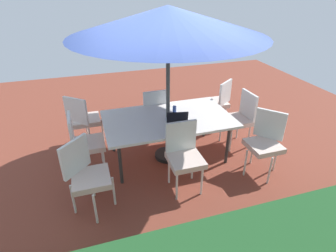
{
  "coord_description": "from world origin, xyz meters",
  "views": [
    {
      "loc": [
        1.17,
        3.71,
        2.69
      ],
      "look_at": [
        0.0,
        0.0,
        0.59
      ],
      "focal_mm": 29.51,
      "sensor_mm": 36.0,
      "label": 1
    }
  ],
  "objects_px": {
    "patio_umbrella": "(168,22)",
    "chair_north": "(184,154)",
    "chair_northeast": "(87,173)",
    "cup": "(174,109)",
    "chair_south": "(154,110)",
    "dining_table": "(168,120)",
    "chair_southwest": "(217,101)",
    "chair_southeast": "(83,118)",
    "laptop": "(177,120)",
    "chair_west": "(240,117)",
    "chair_northwest": "(265,140)",
    "chair_east": "(84,141)"
  },
  "relations": [
    {
      "from": "chair_west",
      "to": "chair_southeast",
      "type": "bearing_deg",
      "value": -107.73
    },
    {
      "from": "chair_southwest",
      "to": "chair_west",
      "type": "distance_m",
      "value": 0.74
    },
    {
      "from": "patio_umbrella",
      "to": "chair_north",
      "type": "relative_size",
      "value": 2.79
    },
    {
      "from": "chair_east",
      "to": "chair_northwest",
      "type": "bearing_deg",
      "value": -107.95
    },
    {
      "from": "laptop",
      "to": "chair_west",
      "type": "bearing_deg",
      "value": -159.48
    },
    {
      "from": "dining_table",
      "to": "laptop",
      "type": "distance_m",
      "value": 0.22
    },
    {
      "from": "chair_northeast",
      "to": "chair_west",
      "type": "height_order",
      "value": "same"
    },
    {
      "from": "chair_southwest",
      "to": "cup",
      "type": "bearing_deg",
      "value": -8.35
    },
    {
      "from": "chair_southwest",
      "to": "laptop",
      "type": "xyz_separation_m",
      "value": [
        1.17,
        0.95,
        0.23
      ]
    },
    {
      "from": "chair_north",
      "to": "cup",
      "type": "distance_m",
      "value": 1.0
    },
    {
      "from": "patio_umbrella",
      "to": "cup",
      "type": "xyz_separation_m",
      "value": [
        -0.17,
        -0.18,
        -1.38
      ]
    },
    {
      "from": "chair_northeast",
      "to": "chair_east",
      "type": "xyz_separation_m",
      "value": [
        -0.0,
        -0.8,
        0.0
      ]
    },
    {
      "from": "chair_north",
      "to": "chair_southwest",
      "type": "relative_size",
      "value": 1.0
    },
    {
      "from": "chair_west",
      "to": "cup",
      "type": "height_order",
      "value": "chair_west"
    },
    {
      "from": "chair_north",
      "to": "chair_southeast",
      "type": "distance_m",
      "value": 2.0
    },
    {
      "from": "chair_north",
      "to": "cup",
      "type": "xyz_separation_m",
      "value": [
        -0.18,
        -0.95,
        0.23
      ]
    },
    {
      "from": "chair_north",
      "to": "chair_northwest",
      "type": "bearing_deg",
      "value": -0.38
    },
    {
      "from": "dining_table",
      "to": "chair_south",
      "type": "xyz_separation_m",
      "value": [
        0.05,
        -0.71,
        -0.14
      ]
    },
    {
      "from": "chair_west",
      "to": "chair_southwest",
      "type": "bearing_deg",
      "value": -177.03
    },
    {
      "from": "chair_northeast",
      "to": "cup",
      "type": "distance_m",
      "value": 1.8
    },
    {
      "from": "chair_south",
      "to": "chair_southeast",
      "type": "height_order",
      "value": "same"
    },
    {
      "from": "chair_north",
      "to": "chair_west",
      "type": "bearing_deg",
      "value": 31.72
    },
    {
      "from": "patio_umbrella",
      "to": "chair_northeast",
      "type": "relative_size",
      "value": 2.79
    },
    {
      "from": "chair_east",
      "to": "chair_southwest",
      "type": "bearing_deg",
      "value": -74.19
    },
    {
      "from": "chair_south",
      "to": "laptop",
      "type": "xyz_separation_m",
      "value": [
        -0.13,
        0.9,
        0.23
      ]
    },
    {
      "from": "chair_west",
      "to": "patio_umbrella",
      "type": "bearing_deg",
      "value": -90.82
    },
    {
      "from": "patio_umbrella",
      "to": "chair_southeast",
      "type": "xyz_separation_m",
      "value": [
        1.29,
        -0.77,
        -1.62
      ]
    },
    {
      "from": "chair_northeast",
      "to": "cup",
      "type": "relative_size",
      "value": 9.67
    },
    {
      "from": "laptop",
      "to": "dining_table",
      "type": "bearing_deg",
      "value": -55.84
    },
    {
      "from": "chair_west",
      "to": "chair_east",
      "type": "distance_m",
      "value": 2.63
    },
    {
      "from": "dining_table",
      "to": "chair_southwest",
      "type": "height_order",
      "value": "chair_southwest"
    },
    {
      "from": "chair_east",
      "to": "chair_northwest",
      "type": "height_order",
      "value": "same"
    },
    {
      "from": "chair_southwest",
      "to": "chair_northwest",
      "type": "bearing_deg",
      "value": 53.91
    },
    {
      "from": "chair_south",
      "to": "dining_table",
      "type": "bearing_deg",
      "value": 92.95
    },
    {
      "from": "chair_southwest",
      "to": "chair_northeast",
      "type": "distance_m",
      "value": 3.01
    },
    {
      "from": "dining_table",
      "to": "chair_west",
      "type": "relative_size",
      "value": 2.05
    },
    {
      "from": "laptop",
      "to": "chair_northwest",
      "type": "bearing_deg",
      "value": 163.61
    },
    {
      "from": "chair_east",
      "to": "chair_west",
      "type": "bearing_deg",
      "value": -90.23
    },
    {
      "from": "dining_table",
      "to": "chair_north",
      "type": "height_order",
      "value": "chair_north"
    },
    {
      "from": "chair_northwest",
      "to": "chair_south",
      "type": "bearing_deg",
      "value": 179.39
    },
    {
      "from": "chair_northeast",
      "to": "cup",
      "type": "bearing_deg",
      "value": -10.87
    },
    {
      "from": "chair_west",
      "to": "cup",
      "type": "bearing_deg",
      "value": -99.56
    },
    {
      "from": "dining_table",
      "to": "chair_southwest",
      "type": "relative_size",
      "value": 2.05
    },
    {
      "from": "chair_south",
      "to": "chair_north",
      "type": "bearing_deg",
      "value": 90.46
    },
    {
      "from": "dining_table",
      "to": "chair_northwest",
      "type": "height_order",
      "value": "chair_northwest"
    },
    {
      "from": "chair_north",
      "to": "chair_southwest",
      "type": "height_order",
      "value": "same"
    },
    {
      "from": "dining_table",
      "to": "chair_west",
      "type": "bearing_deg",
      "value": -179.17
    },
    {
      "from": "chair_north",
      "to": "chair_northwest",
      "type": "distance_m",
      "value": 1.28
    },
    {
      "from": "chair_west",
      "to": "chair_northwest",
      "type": "xyz_separation_m",
      "value": [
        0.05,
        0.82,
        0.0
      ]
    },
    {
      "from": "chair_southeast",
      "to": "laptop",
      "type": "height_order",
      "value": "chair_southeast"
    }
  ]
}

